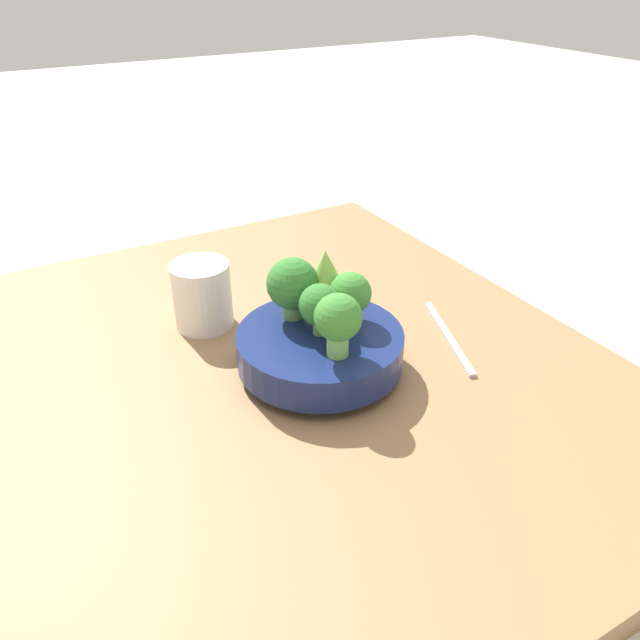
# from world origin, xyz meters

# --- Properties ---
(ground_plane) EXTENTS (6.00, 6.00, 0.00)m
(ground_plane) POSITION_xyz_m (0.00, 0.00, 0.00)
(ground_plane) COLOR beige
(table) EXTENTS (0.97, 0.84, 0.04)m
(table) POSITION_xyz_m (0.00, 0.00, 0.02)
(table) COLOR olive
(table) RESTS_ON ground_plane
(bowl) EXTENTS (0.22, 0.22, 0.06)m
(bowl) POSITION_xyz_m (-0.04, -0.04, 0.08)
(bowl) COLOR navy
(bowl) RESTS_ON table
(broccoli_floret_front) EXTENTS (0.06, 0.06, 0.07)m
(broccoli_floret_front) POSITION_xyz_m (-0.03, -0.09, 0.14)
(broccoli_floret_front) COLOR #7AB256
(broccoli_floret_front) RESTS_ON bowl
(broccoli_floret_left) EXTENTS (0.06, 0.06, 0.08)m
(broccoli_floret_left) POSITION_xyz_m (-0.09, -0.03, 0.15)
(broccoli_floret_left) COLOR #7AB256
(broccoli_floret_left) RESTS_ON bowl
(broccoli_floret_center) EXTENTS (0.06, 0.06, 0.07)m
(broccoli_floret_center) POSITION_xyz_m (-0.04, -0.04, 0.14)
(broccoli_floret_center) COLOR #609347
(broccoli_floret_center) RESTS_ON bowl
(romanesco_piece_near) EXTENTS (0.06, 0.06, 0.09)m
(romanesco_piece_near) POSITION_xyz_m (0.01, -0.07, 0.16)
(romanesco_piece_near) COLOR #609347
(romanesco_piece_near) RESTS_ON bowl
(broccoli_floret_right) EXTENTS (0.07, 0.07, 0.09)m
(broccoli_floret_right) POSITION_xyz_m (0.02, -0.03, 0.15)
(broccoli_floret_right) COLOR #609347
(broccoli_floret_right) RESTS_ON bowl
(cup) EXTENTS (0.09, 0.09, 0.10)m
(cup) POSITION_xyz_m (0.15, 0.06, 0.09)
(cup) COLOR silver
(cup) RESTS_ON table
(fork) EXTENTS (0.19, 0.08, 0.01)m
(fork) POSITION_xyz_m (-0.06, -0.24, 0.05)
(fork) COLOR #B2B2B7
(fork) RESTS_ON table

